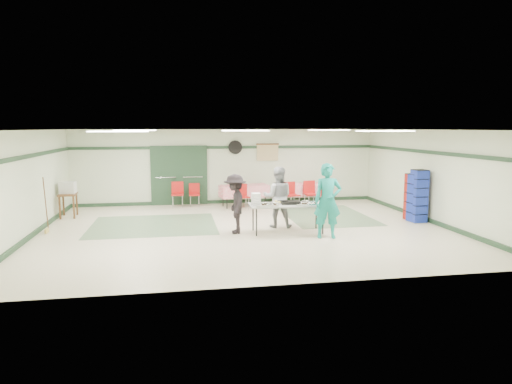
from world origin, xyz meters
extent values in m
plane|color=beige|center=(0.00, 0.00, 0.00)|extent=(11.00, 11.00, 0.00)
plane|color=silver|center=(0.00, 0.00, 2.70)|extent=(11.00, 11.00, 0.00)
plane|color=beige|center=(0.00, 4.50, 1.35)|extent=(11.00, 0.00, 11.00)
plane|color=beige|center=(0.00, -4.50, 1.35)|extent=(11.00, 0.00, 11.00)
plane|color=beige|center=(-5.50, 0.00, 1.35)|extent=(0.00, 9.00, 9.00)
plane|color=beige|center=(5.50, 0.00, 1.35)|extent=(0.00, 9.00, 9.00)
cube|color=#1F3924|center=(0.00, 4.47, 2.05)|extent=(11.00, 0.06, 0.10)
cube|color=#1F3924|center=(0.00, 4.47, 0.06)|extent=(11.00, 0.06, 0.12)
cube|color=#1F3924|center=(-5.47, 0.00, 2.05)|extent=(0.06, 9.00, 0.10)
cube|color=#1F3924|center=(-5.47, 0.00, 0.06)|extent=(0.06, 9.00, 0.12)
cube|color=#1F3924|center=(5.47, 0.00, 2.05)|extent=(0.06, 9.00, 0.10)
cube|color=#1F3924|center=(5.47, 0.00, 0.06)|extent=(0.06, 9.00, 0.12)
cube|color=slate|center=(-2.50, 1.00, 0.00)|extent=(3.50, 3.00, 0.01)
cube|color=slate|center=(2.80, 1.50, 0.00)|extent=(2.50, 3.50, 0.01)
cube|color=#979997|center=(-2.20, 4.44, 1.05)|extent=(0.90, 0.06, 2.10)
cube|color=#979997|center=(-1.25, 4.44, 1.05)|extent=(0.90, 0.06, 2.10)
cube|color=#1F3924|center=(-1.73, 4.42, 1.05)|extent=(2.00, 0.03, 2.15)
cylinder|color=black|center=(0.30, 4.44, 2.05)|extent=(0.50, 0.10, 0.50)
cube|color=tan|center=(1.50, 4.44, 1.85)|extent=(0.80, 0.02, 0.60)
cube|color=#A5A5A0|center=(1.05, -0.51, 0.74)|extent=(2.05, 0.89, 0.04)
cylinder|color=black|center=(0.16, -0.81, 0.36)|extent=(0.04, 0.04, 0.72)
cylinder|color=black|center=(1.91, -0.87, 0.36)|extent=(0.04, 0.04, 0.72)
cylinder|color=black|center=(0.18, -0.16, 0.36)|extent=(0.04, 0.04, 0.72)
cylinder|color=black|center=(1.94, -0.21, 0.36)|extent=(0.04, 0.04, 0.72)
cube|color=silver|center=(1.54, -0.62, 0.77)|extent=(0.65, 0.50, 0.02)
cube|color=silver|center=(0.99, -0.37, 0.77)|extent=(0.58, 0.44, 0.02)
cube|color=silver|center=(0.45, -0.64, 0.77)|extent=(0.59, 0.45, 0.02)
cube|color=black|center=(1.12, -0.51, 0.80)|extent=(0.51, 0.33, 0.08)
cube|color=white|center=(0.20, -0.51, 0.92)|extent=(0.23, 0.21, 0.31)
imported|color=#13877B|center=(1.89, -1.26, 0.94)|extent=(0.75, 0.55, 1.88)
imported|color=gray|center=(0.94, 0.16, 0.85)|extent=(0.94, 0.81, 1.69)
imported|color=black|center=(-0.33, -0.36, 0.78)|extent=(0.64, 1.04, 1.56)
cube|color=red|center=(2.70, 3.63, 0.74)|extent=(1.82, 0.80, 0.05)
cube|color=red|center=(2.70, 3.63, 0.55)|extent=(1.82, 0.82, 0.40)
cylinder|color=black|center=(1.94, 3.33, 0.36)|extent=(0.04, 0.04, 0.72)
cylinder|color=black|center=(3.45, 3.32, 0.36)|extent=(0.04, 0.04, 0.72)
cylinder|color=black|center=(1.95, 3.93, 0.36)|extent=(0.04, 0.04, 0.72)
cylinder|color=black|center=(3.45, 3.92, 0.36)|extent=(0.04, 0.04, 0.72)
cube|color=red|center=(0.50, 3.63, 0.74)|extent=(1.75, 0.95, 0.05)
cube|color=red|center=(0.50, 3.63, 0.55)|extent=(1.75, 0.97, 0.40)
cylinder|color=black|center=(-0.15, 3.26, 0.36)|extent=(0.04, 0.04, 0.72)
cylinder|color=black|center=(1.22, 3.45, 0.36)|extent=(0.04, 0.04, 0.72)
cylinder|color=black|center=(-0.23, 3.80, 0.36)|extent=(0.04, 0.04, 0.72)
cylinder|color=black|center=(1.14, 4.00, 0.36)|extent=(0.04, 0.04, 0.72)
cube|color=#B01E0E|center=(2.76, 2.98, 0.48)|extent=(0.49, 0.49, 0.04)
cube|color=#B01E0E|center=(2.73, 3.17, 0.71)|extent=(0.43, 0.10, 0.43)
cylinder|color=silver|center=(2.61, 2.78, 0.23)|extent=(0.02, 0.02, 0.45)
cylinder|color=silver|center=(2.95, 2.83, 0.23)|extent=(0.02, 0.02, 0.45)
cylinder|color=silver|center=(2.56, 3.12, 0.23)|extent=(0.02, 0.02, 0.45)
cylinder|color=silver|center=(2.90, 3.17, 0.23)|extent=(0.02, 0.02, 0.45)
cube|color=#B01E0E|center=(2.09, 2.98, 0.46)|extent=(0.53, 0.53, 0.04)
cube|color=#B01E0E|center=(2.03, 3.16, 0.69)|extent=(0.41, 0.17, 0.42)
cylinder|color=silver|center=(1.98, 2.77, 0.22)|extent=(0.02, 0.02, 0.44)
cylinder|color=silver|center=(2.30, 2.87, 0.22)|extent=(0.02, 0.02, 0.44)
cylinder|color=silver|center=(1.88, 3.08, 0.22)|extent=(0.02, 0.02, 0.44)
cylinder|color=silver|center=(2.20, 3.19, 0.22)|extent=(0.02, 0.02, 0.44)
cube|color=#B01E0E|center=(3.37, 2.98, 0.40)|extent=(0.47, 0.47, 0.04)
cube|color=#B01E0E|center=(3.31, 3.13, 0.60)|extent=(0.36, 0.16, 0.36)
cylinder|color=silver|center=(3.28, 2.79, 0.19)|extent=(0.02, 0.02, 0.38)
cylinder|color=silver|center=(3.55, 2.89, 0.19)|extent=(0.02, 0.02, 0.38)
cylinder|color=silver|center=(3.18, 3.06, 0.19)|extent=(0.02, 0.02, 0.38)
cylinder|color=silver|center=(3.45, 3.16, 0.19)|extent=(0.02, 0.02, 0.38)
cube|color=#B01E0E|center=(0.36, 2.98, 0.44)|extent=(0.46, 0.46, 0.04)
cube|color=#B01E0E|center=(0.33, 3.16, 0.66)|extent=(0.40, 0.10, 0.40)
cylinder|color=silver|center=(0.22, 2.79, 0.21)|extent=(0.02, 0.02, 0.42)
cylinder|color=silver|center=(0.54, 2.84, 0.21)|extent=(0.02, 0.02, 0.42)
cylinder|color=silver|center=(0.18, 3.11, 0.21)|extent=(0.02, 0.02, 0.42)
cylinder|color=silver|center=(0.50, 3.16, 0.21)|extent=(0.02, 0.02, 0.42)
cube|color=#B01E0E|center=(-1.22, 4.00, 0.41)|extent=(0.38, 0.38, 0.04)
cube|color=#B01E0E|center=(-1.21, 4.17, 0.61)|extent=(0.37, 0.05, 0.37)
cylinder|color=silver|center=(-1.37, 3.85, 0.20)|extent=(0.02, 0.02, 0.39)
cylinder|color=silver|center=(-1.07, 3.85, 0.20)|extent=(0.02, 0.02, 0.39)
cylinder|color=silver|center=(-1.36, 4.15, 0.20)|extent=(0.02, 0.02, 0.39)
cylinder|color=silver|center=(-1.06, 4.15, 0.20)|extent=(0.02, 0.02, 0.39)
cube|color=#B01E0E|center=(-1.81, 3.83, 0.46)|extent=(0.42, 0.42, 0.04)
cube|color=#B01E0E|center=(-1.80, 4.01, 0.68)|extent=(0.41, 0.05, 0.41)
cylinder|color=silver|center=(-1.98, 3.67, 0.22)|extent=(0.02, 0.02, 0.43)
cylinder|color=silver|center=(-1.65, 3.66, 0.22)|extent=(0.02, 0.02, 0.43)
cylinder|color=silver|center=(-1.97, 4.00, 0.22)|extent=(0.02, 0.02, 0.43)
cylinder|color=silver|center=(-1.64, 3.99, 0.22)|extent=(0.02, 0.02, 0.43)
cube|color=navy|center=(5.15, 0.11, 0.77)|extent=(0.40, 0.40, 1.55)
cube|color=maroon|center=(5.15, 0.39, 0.70)|extent=(0.44, 0.44, 1.40)
cube|color=navy|center=(5.15, 0.17, 0.71)|extent=(0.52, 0.52, 1.41)
cube|color=brown|center=(-5.15, 2.68, 0.72)|extent=(0.54, 0.80, 0.05)
cube|color=brown|center=(-5.33, 2.35, 0.35)|extent=(0.05, 0.05, 0.70)
cube|color=brown|center=(-4.93, 2.38, 0.35)|extent=(0.05, 0.05, 0.70)
cube|color=brown|center=(-5.37, 2.98, 0.35)|extent=(0.05, 0.05, 0.70)
cube|color=brown|center=(-4.97, 3.01, 0.35)|extent=(0.05, 0.05, 0.70)
cube|color=beige|center=(-5.15, 2.72, 0.92)|extent=(0.46, 0.41, 0.35)
cylinder|color=brown|center=(-5.23, 0.53, 0.76)|extent=(0.07, 0.24, 1.46)
camera|label=1|loc=(-1.82, -12.05, 2.76)|focal=32.00mm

